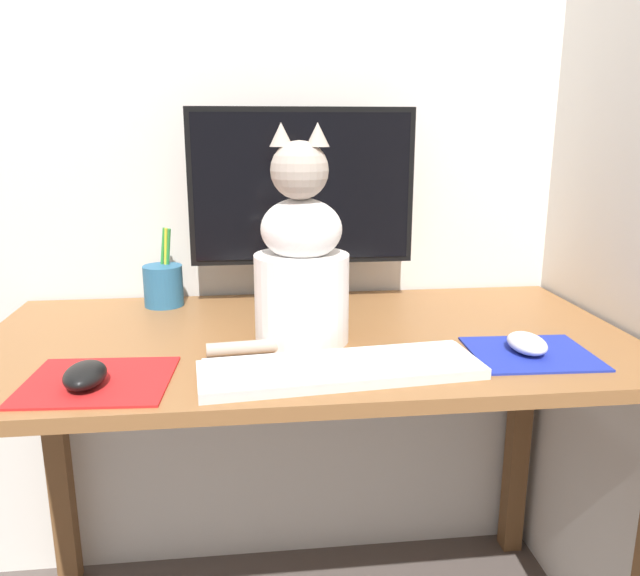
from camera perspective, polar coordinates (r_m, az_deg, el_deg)
The scene contains 10 objects.
wall_back at distance 1.52m, azimuth -2.59°, elevation 18.64°, with size 7.00×0.04×2.50m.
desk at distance 1.27m, azimuth -1.12°, elevation -8.94°, with size 1.27×0.65×0.74m.
monitor at distance 1.40m, azimuth -1.62°, elevation 8.22°, with size 0.50×0.17×0.44m.
keyboard at distance 1.03m, azimuth 1.93°, elevation -7.37°, with size 0.48×0.19×0.02m.
mousepad_left at distance 1.07m, azimuth -19.63°, elevation -8.03°, with size 0.24×0.21×0.00m.
mousepad_right at distance 1.19m, azimuth 18.74°, elevation -5.69°, with size 0.22×0.20×0.00m.
computer_mouse_left at distance 1.05m, azimuth -20.68°, elevation -7.45°, with size 0.06×0.10×0.04m.
computer_mouse_right at distance 1.18m, azimuth 18.40°, elevation -4.81°, with size 0.06×0.10×0.03m.
cat at distance 1.16m, azimuth -1.76°, elevation 2.23°, with size 0.29×0.22×0.41m.
pen_cup at distance 1.47m, azimuth -14.12°, elevation 0.28°, with size 0.09×0.09×0.18m.
Camera 1 is at (-0.11, -1.16, 1.13)m, focal length 35.00 mm.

